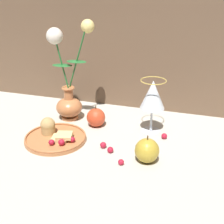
# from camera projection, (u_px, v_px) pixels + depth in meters

# --- Properties ---
(ground_plane) EXTENTS (2.40, 2.40, 0.00)m
(ground_plane) POSITION_uv_depth(u_px,v_px,m) (97.00, 139.00, 1.00)
(ground_plane) COLOR #B7B2A3
(ground_plane) RESTS_ON ground
(vase) EXTENTS (0.16, 0.09, 0.35)m
(vase) POSITION_uv_depth(u_px,v_px,m) (68.00, 87.00, 1.09)
(vase) COLOR #B77042
(vase) RESTS_ON ground_plane
(plate_with_pastries) EXTENTS (0.19, 0.19, 0.07)m
(plate_with_pastries) POSITION_uv_depth(u_px,v_px,m) (54.00, 136.00, 0.98)
(plate_with_pastries) COLOR #B77042
(plate_with_pastries) RESTS_ON ground_plane
(wine_glass) EXTENTS (0.08, 0.08, 0.18)m
(wine_glass) POSITION_uv_depth(u_px,v_px,m) (153.00, 96.00, 0.99)
(wine_glass) COLOR silver
(wine_glass) RESTS_ON ground_plane
(apple_beside_vase) EXTENTS (0.07, 0.07, 0.08)m
(apple_beside_vase) POSITION_uv_depth(u_px,v_px,m) (147.00, 151.00, 0.86)
(apple_beside_vase) COLOR #B2932D
(apple_beside_vase) RESTS_ON ground_plane
(apple_near_glass) EXTENTS (0.06, 0.06, 0.08)m
(apple_near_glass) POSITION_uv_depth(u_px,v_px,m) (96.00, 117.00, 1.07)
(apple_near_glass) COLOR #D14223
(apple_near_glass) RESTS_ON ground_plane
(berry_near_plate) EXTENTS (0.02, 0.02, 0.02)m
(berry_near_plate) POSITION_uv_depth(u_px,v_px,m) (110.00, 150.00, 0.91)
(berry_near_plate) COLOR #AD192D
(berry_near_plate) RESTS_ON ground_plane
(berry_front_center) EXTENTS (0.02, 0.02, 0.02)m
(berry_front_center) POSITION_uv_depth(u_px,v_px,m) (121.00, 162.00, 0.86)
(berry_front_center) COLOR #AD192D
(berry_front_center) RESTS_ON ground_plane
(berry_by_glass_stem) EXTENTS (0.02, 0.02, 0.02)m
(berry_by_glass_stem) POSITION_uv_depth(u_px,v_px,m) (103.00, 145.00, 0.94)
(berry_by_glass_stem) COLOR #AD192D
(berry_by_glass_stem) RESTS_ON ground_plane
(berry_under_candlestick) EXTENTS (0.02, 0.02, 0.02)m
(berry_under_candlestick) POSITION_uv_depth(u_px,v_px,m) (164.00, 136.00, 0.99)
(berry_under_candlestick) COLOR #AD192D
(berry_under_candlestick) RESTS_ON ground_plane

